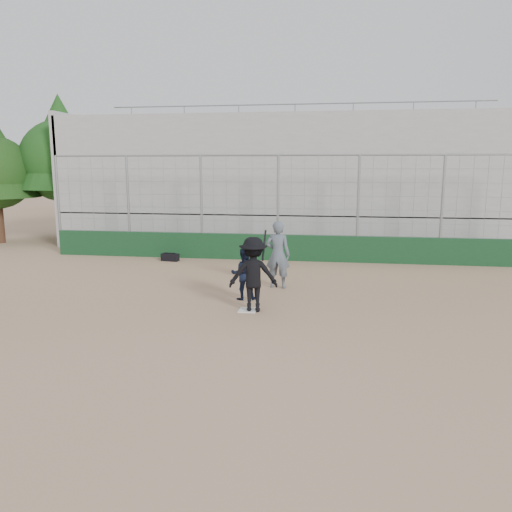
# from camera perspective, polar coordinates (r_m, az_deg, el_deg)

# --- Properties ---
(ground) EXTENTS (90.00, 90.00, 0.00)m
(ground) POSITION_cam_1_polar(r_m,az_deg,el_deg) (12.63, -0.95, -6.25)
(ground) COLOR #856248
(ground) RESTS_ON ground
(home_plate) EXTENTS (0.44, 0.44, 0.02)m
(home_plate) POSITION_cam_1_polar(r_m,az_deg,el_deg) (12.63, -0.95, -6.20)
(home_plate) COLOR white
(home_plate) RESTS_ON ground
(backstop) EXTENTS (18.10, 0.25, 4.04)m
(backstop) POSITION_cam_1_polar(r_m,az_deg,el_deg) (19.24, 2.49, 2.34)
(backstop) COLOR #10341A
(backstop) RESTS_ON ground
(bleachers) EXTENTS (20.25, 6.70, 6.98)m
(bleachers) POSITION_cam_1_polar(r_m,az_deg,el_deg) (24.00, 3.81, 8.59)
(bleachers) COLOR #969696
(bleachers) RESTS_ON ground
(tree_left) EXTENTS (4.48, 4.48, 7.00)m
(tree_left) POSITION_cam_1_polar(r_m,az_deg,el_deg) (26.40, -21.39, 11.25)
(tree_left) COLOR #382214
(tree_left) RESTS_ON ground
(batter_at_plate) EXTENTS (1.31, 0.88, 2.01)m
(batter_at_plate) POSITION_cam_1_polar(r_m,az_deg,el_deg) (12.39, -0.31, -2.11)
(batter_at_plate) COLOR black
(batter_at_plate) RESTS_ON ground
(catcher_crouched) EXTENTS (0.81, 0.70, 0.99)m
(catcher_crouched) POSITION_cam_1_polar(r_m,az_deg,el_deg) (13.54, -1.41, -2.99)
(catcher_crouched) COLOR black
(catcher_crouched) RESTS_ON ground
(umpire) EXTENTS (0.78, 0.56, 1.81)m
(umpire) POSITION_cam_1_polar(r_m,az_deg,el_deg) (14.81, 2.50, -0.22)
(umpire) COLOR #535E6A
(umpire) RESTS_ON ground
(equipment_bag) EXTENTS (0.70, 0.38, 0.32)m
(equipment_bag) POSITION_cam_1_polar(r_m,az_deg,el_deg) (19.45, -9.79, -0.14)
(equipment_bag) COLOR black
(equipment_bag) RESTS_ON ground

